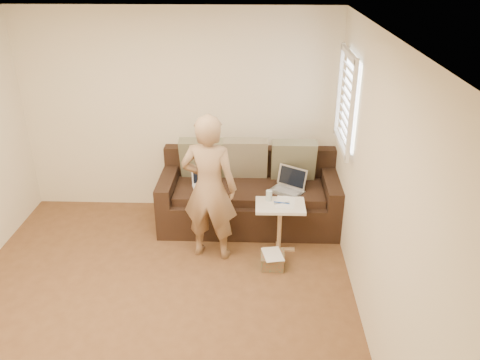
{
  "coord_description": "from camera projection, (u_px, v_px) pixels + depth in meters",
  "views": [
    {
      "loc": [
        0.98,
        -3.65,
        3.2
      ],
      "look_at": [
        0.8,
        1.4,
        0.78
      ],
      "focal_mm": 36.52,
      "sensor_mm": 36.0,
      "label": 1
    }
  ],
  "objects": [
    {
      "name": "pillow_mid",
      "position": [
        246.0,
        159.0,
        6.14
      ],
      "size": [
        0.55,
        0.27,
        0.57
      ],
      "primitive_type": null,
      "rotation": [
        0.24,
        0.0,
        0.0
      ],
      "color": "#7B7557",
      "rests_on": "sofa"
    },
    {
      "name": "paper_on_table",
      "position": [
        285.0,
        202.0,
        5.47
      ],
      "size": [
        0.25,
        0.33,
        0.0
      ],
      "primitive_type": null,
      "rotation": [
        0.0,
        0.0,
        -0.14
      ],
      "color": "white",
      "rests_on": "side_table"
    },
    {
      "name": "wall_back",
      "position": [
        179.0,
        113.0,
        6.17
      ],
      "size": [
        4.0,
        0.0,
        4.0
      ],
      "primitive_type": "plane",
      "rotation": [
        1.57,
        0.0,
        0.0
      ],
      "color": "beige",
      "rests_on": "ground"
    },
    {
      "name": "striped_box",
      "position": [
        272.0,
        260.0,
        5.37
      ],
      "size": [
        0.26,
        0.26,
        0.16
      ],
      "primitive_type": null,
      "color": "#BC381C",
      "rests_on": "ground"
    },
    {
      "name": "floor",
      "position": [
        152.0,
        314.0,
        4.7
      ],
      "size": [
        4.5,
        4.5,
        0.0
      ],
      "primitive_type": "plane",
      "color": "brown",
      "rests_on": "ground"
    },
    {
      "name": "scissors",
      "position": [
        282.0,
        203.0,
        5.45
      ],
      "size": [
        0.2,
        0.15,
        0.02
      ],
      "primitive_type": null,
      "rotation": [
        0.0,
        0.0,
        0.34
      ],
      "color": "silver",
      "rests_on": "side_table"
    },
    {
      "name": "drinking_glass",
      "position": [
        269.0,
        195.0,
        5.5
      ],
      "size": [
        0.07,
        0.07,
        0.12
      ],
      "primitive_type": null,
      "color": "silver",
      "rests_on": "side_table"
    },
    {
      "name": "side_table",
      "position": [
        279.0,
        228.0,
        5.57
      ],
      "size": [
        0.55,
        0.39,
        0.61
      ],
      "primitive_type": null,
      "color": "silver",
      "rests_on": "ground"
    },
    {
      "name": "person",
      "position": [
        209.0,
        188.0,
        5.27
      ],
      "size": [
        0.68,
        0.52,
        1.69
      ],
      "primitive_type": "imported",
      "rotation": [
        0.0,
        0.0,
        2.97
      ],
      "color": "#91734F",
      "rests_on": "ground"
    },
    {
      "name": "wall_right",
      "position": [
        377.0,
        198.0,
        4.08
      ],
      "size": [
        0.0,
        4.5,
        4.5
      ],
      "primitive_type": "plane",
      "rotation": [
        1.57,
        0.0,
        -1.57
      ],
      "color": "beige",
      "rests_on": "ground"
    },
    {
      "name": "sofa",
      "position": [
        249.0,
        193.0,
        6.09
      ],
      "size": [
        2.2,
        0.95,
        0.85
      ],
      "primitive_type": null,
      "color": "black",
      "rests_on": "ground"
    },
    {
      "name": "laptop_white",
      "position": [
        207.0,
        188.0,
        5.99
      ],
      "size": [
        0.39,
        0.33,
        0.24
      ],
      "primitive_type": null,
      "rotation": [
        0.0,
        0.0,
        0.3
      ],
      "color": "white",
      "rests_on": "sofa"
    },
    {
      "name": "window_blinds",
      "position": [
        347.0,
        101.0,
        5.26
      ],
      "size": [
        0.12,
        0.88,
        1.08
      ],
      "primitive_type": null,
      "color": "white",
      "rests_on": "wall_right"
    },
    {
      "name": "pillow_left",
      "position": [
        202.0,
        158.0,
        6.15
      ],
      "size": [
        0.55,
        0.29,
        0.57
      ],
      "primitive_type": null,
      "rotation": [
        0.28,
        0.0,
        0.0
      ],
      "color": "#69684D",
      "rests_on": "sofa"
    },
    {
      "name": "pillow_right",
      "position": [
        294.0,
        160.0,
        6.09
      ],
      "size": [
        0.55,
        0.28,
        0.57
      ],
      "primitive_type": null,
      "rotation": [
        0.26,
        0.0,
        0.0
      ],
      "color": "#69684D",
      "rests_on": "sofa"
    },
    {
      "name": "ceiling",
      "position": [
        125.0,
        37.0,
        3.58
      ],
      "size": [
        4.5,
        4.5,
        0.0
      ],
      "primitive_type": "plane",
      "rotation": [
        3.14,
        0.0,
        0.0
      ],
      "color": "white",
      "rests_on": "wall_back"
    },
    {
      "name": "laptop_silver",
      "position": [
        286.0,
        192.0,
        5.9
      ],
      "size": [
        0.47,
        0.44,
        0.26
      ],
      "primitive_type": null,
      "rotation": [
        0.0,
        0.0,
        -0.59
      ],
      "color": "#B7BABC",
      "rests_on": "sofa"
    }
  ]
}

